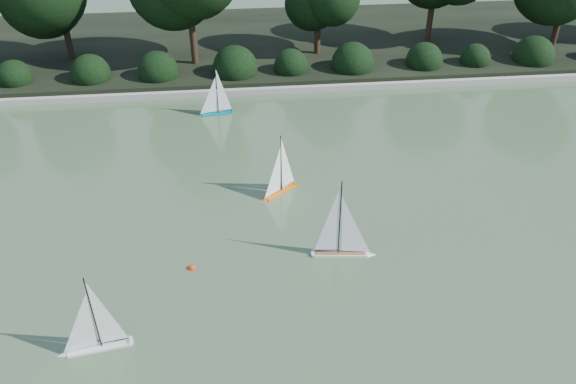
{
  "coord_description": "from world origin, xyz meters",
  "views": [
    {
      "loc": [
        -1.95,
        -6.51,
        6.7
      ],
      "look_at": [
        -0.95,
        2.53,
        0.7
      ],
      "focal_mm": 35.0,
      "sensor_mm": 36.0,
      "label": 1
    }
  ],
  "objects_px": {
    "sailboat_white_a": "(90,338)",
    "race_buoy": "(192,268)",
    "sailboat_orange": "(278,185)",
    "sailboat_white_b": "(346,244)",
    "sailboat_teal": "(214,107)"
  },
  "relations": [
    {
      "from": "sailboat_teal",
      "to": "race_buoy",
      "type": "xyz_separation_m",
      "value": [
        -0.41,
        -6.37,
        -0.22
      ]
    },
    {
      "from": "sailboat_white_b",
      "to": "race_buoy",
      "type": "height_order",
      "value": "sailboat_white_b"
    },
    {
      "from": "sailboat_orange",
      "to": "race_buoy",
      "type": "relative_size",
      "value": 10.08
    },
    {
      "from": "sailboat_white_b",
      "to": "sailboat_teal",
      "type": "distance_m",
      "value": 6.75
    },
    {
      "from": "sailboat_teal",
      "to": "sailboat_white_b",
      "type": "bearing_deg",
      "value": -69.09
    },
    {
      "from": "race_buoy",
      "to": "sailboat_teal",
      "type": "bearing_deg",
      "value": 86.32
    },
    {
      "from": "race_buoy",
      "to": "sailboat_orange",
      "type": "bearing_deg",
      "value": 51.76
    },
    {
      "from": "sailboat_white_a",
      "to": "race_buoy",
      "type": "bearing_deg",
      "value": 50.12
    },
    {
      "from": "sailboat_white_b",
      "to": "sailboat_orange",
      "type": "bearing_deg",
      "value": 115.7
    },
    {
      "from": "sailboat_white_b",
      "to": "sailboat_orange",
      "type": "xyz_separation_m",
      "value": [
        -1.05,
        2.18,
        -0.03
      ]
    },
    {
      "from": "sailboat_white_a",
      "to": "sailboat_white_b",
      "type": "height_order",
      "value": "sailboat_white_b"
    },
    {
      "from": "sailboat_orange",
      "to": "sailboat_teal",
      "type": "height_order",
      "value": "sailboat_orange"
    },
    {
      "from": "sailboat_white_a",
      "to": "sailboat_teal",
      "type": "bearing_deg",
      "value": 77.17
    },
    {
      "from": "sailboat_white_a",
      "to": "sailboat_orange",
      "type": "relative_size",
      "value": 1.07
    },
    {
      "from": "sailboat_white_a",
      "to": "sailboat_white_b",
      "type": "relative_size",
      "value": 0.93
    }
  ]
}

